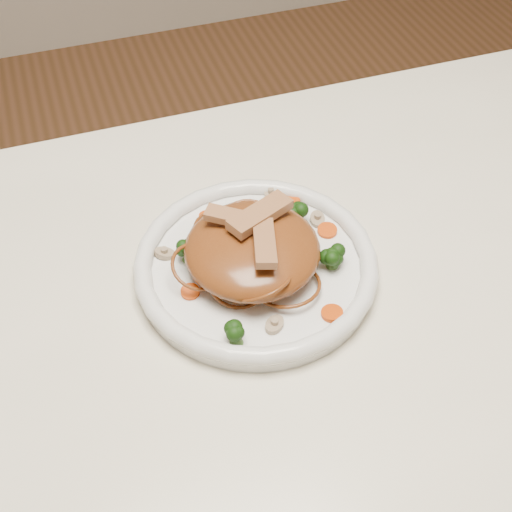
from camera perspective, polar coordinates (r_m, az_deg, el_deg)
name	(u,v)px	position (r m, az deg, el deg)	size (l,w,h in m)	color
table	(265,385)	(0.78, 0.72, -10.84)	(1.20, 0.80, 0.75)	white
plate	(256,270)	(0.75, 0.00, -1.15)	(0.26, 0.26, 0.02)	white
noodle_mound	(252,249)	(0.72, -0.32, 0.58)	(0.15, 0.15, 0.05)	brown
chicken_a	(260,214)	(0.71, 0.34, 3.53)	(0.08, 0.02, 0.01)	tan
chicken_b	(233,218)	(0.71, -1.92, 3.25)	(0.06, 0.02, 0.01)	tan
chicken_c	(264,243)	(0.68, 0.71, 1.12)	(0.07, 0.02, 0.01)	tan
broccoli_0	(294,212)	(0.78, 3.20, 3.76)	(0.03, 0.03, 0.03)	#17370B
broccoli_1	(187,249)	(0.74, -5.80, 0.57)	(0.03, 0.03, 0.03)	#17370B
broccoli_2	(236,335)	(0.66, -1.67, -6.63)	(0.02, 0.02, 0.03)	#17370B
broccoli_3	(333,256)	(0.73, 6.50, 0.00)	(0.03, 0.03, 0.03)	#17370B
carrot_0	(292,202)	(0.81, 3.05, 4.58)	(0.02, 0.02, 0.01)	#D74C07
carrot_1	(190,292)	(0.71, -5.56, -3.03)	(0.02, 0.02, 0.01)	#D74C07
carrot_2	(327,231)	(0.78, 6.02, 2.14)	(0.02, 0.02, 0.01)	#D74C07
carrot_3	(208,217)	(0.79, -4.07, 3.30)	(0.02, 0.02, 0.01)	#D74C07
carrot_4	(332,313)	(0.70, 6.42, -4.81)	(0.02, 0.02, 0.01)	#D74C07
mushroom_0	(274,325)	(0.68, 1.56, -5.80)	(0.02, 0.02, 0.01)	#BAA78B
mushroom_1	(317,219)	(0.79, 5.18, 3.08)	(0.02, 0.02, 0.01)	#BAA78B
mushroom_2	(165,253)	(0.75, -7.70, 0.21)	(0.02, 0.02, 0.01)	#BAA78B
mushroom_3	(271,194)	(0.82, 1.25, 5.25)	(0.02, 0.02, 0.01)	#BAA78B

